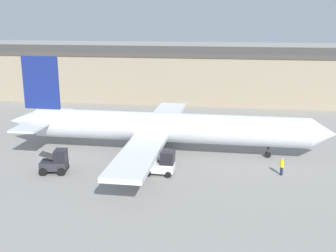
{
  "coord_description": "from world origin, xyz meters",
  "views": [
    {
      "loc": [
        6.77,
        -47.37,
        16.16
      ],
      "look_at": [
        0.0,
        0.0,
        3.28
      ],
      "focal_mm": 45.0,
      "sensor_mm": 36.0,
      "label": 1
    }
  ],
  "objects_px": {
    "airplane": "(160,128)",
    "ground_crew_worker": "(282,166)",
    "belt_loader_truck": "(56,162)",
    "baggage_tug": "(163,164)"
  },
  "relations": [
    {
      "from": "airplane",
      "to": "ground_crew_worker",
      "type": "relative_size",
      "value": 21.19
    },
    {
      "from": "ground_crew_worker",
      "to": "belt_loader_truck",
      "type": "bearing_deg",
      "value": -66.85
    },
    {
      "from": "ground_crew_worker",
      "to": "belt_loader_truck",
      "type": "distance_m",
      "value": 23.38
    },
    {
      "from": "ground_crew_worker",
      "to": "belt_loader_truck",
      "type": "height_order",
      "value": "belt_loader_truck"
    },
    {
      "from": "ground_crew_worker",
      "to": "baggage_tug",
      "type": "distance_m",
      "value": 12.25
    },
    {
      "from": "airplane",
      "to": "belt_loader_truck",
      "type": "xyz_separation_m",
      "value": [
        -9.62,
        -8.18,
        -1.89
      ]
    },
    {
      "from": "ground_crew_worker",
      "to": "baggage_tug",
      "type": "bearing_deg",
      "value": -66.77
    },
    {
      "from": "baggage_tug",
      "to": "belt_loader_truck",
      "type": "height_order",
      "value": "baggage_tug"
    },
    {
      "from": "baggage_tug",
      "to": "belt_loader_truck",
      "type": "xyz_separation_m",
      "value": [
        -11.06,
        -1.21,
        0.04
      ]
    },
    {
      "from": "baggage_tug",
      "to": "belt_loader_truck",
      "type": "distance_m",
      "value": 11.13
    }
  ]
}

